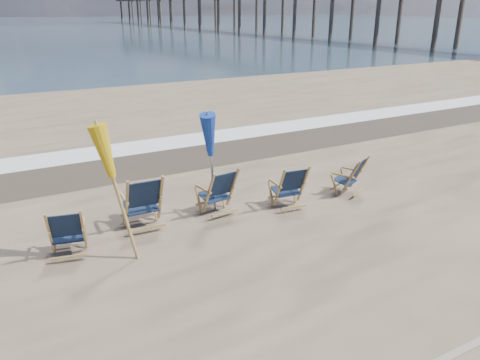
{
  "coord_description": "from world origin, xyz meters",
  "views": [
    {
      "loc": [
        -3.94,
        -4.92,
        3.9
      ],
      "look_at": [
        0.0,
        2.2,
        0.9
      ],
      "focal_mm": 35.0,
      "sensor_mm": 36.0,
      "label": 1
    }
  ],
  "objects_px": {
    "beach_chair_0": "(84,232)",
    "beach_chair_3": "(303,186)",
    "beach_chair_2": "(233,189)",
    "umbrella_blue": "(211,136)",
    "umbrella_yellow": "(116,158)",
    "beach_chair_1": "(161,200)",
    "beach_chair_4": "(359,173)",
    "fishing_pier": "(232,4)"
  },
  "relations": [
    {
      "from": "beach_chair_2",
      "to": "beach_chair_4",
      "type": "height_order",
      "value": "beach_chair_2"
    },
    {
      "from": "umbrella_yellow",
      "to": "fishing_pier",
      "type": "xyz_separation_m",
      "value": [
        40.3,
        72.03,
        2.9
      ]
    },
    {
      "from": "beach_chair_2",
      "to": "beach_chair_3",
      "type": "xyz_separation_m",
      "value": [
        1.37,
        -0.5,
        -0.02
      ]
    },
    {
      "from": "beach_chair_2",
      "to": "umbrella_blue",
      "type": "relative_size",
      "value": 0.47
    },
    {
      "from": "beach_chair_2",
      "to": "umbrella_blue",
      "type": "bearing_deg",
      "value": -16.77
    },
    {
      "from": "umbrella_blue",
      "to": "beach_chair_1",
      "type": "bearing_deg",
      "value": -177.4
    },
    {
      "from": "beach_chair_0",
      "to": "fishing_pier",
      "type": "height_order",
      "value": "fishing_pier"
    },
    {
      "from": "beach_chair_4",
      "to": "umbrella_yellow",
      "type": "bearing_deg",
      "value": -20.49
    },
    {
      "from": "beach_chair_1",
      "to": "beach_chair_2",
      "type": "bearing_deg",
      "value": -178.19
    },
    {
      "from": "beach_chair_2",
      "to": "fishing_pier",
      "type": "xyz_separation_m",
      "value": [
        37.85,
        71.24,
        4.15
      ]
    },
    {
      "from": "beach_chair_0",
      "to": "beach_chair_4",
      "type": "bearing_deg",
      "value": -166.79
    },
    {
      "from": "beach_chair_3",
      "to": "fishing_pier",
      "type": "bearing_deg",
      "value": -110.34
    },
    {
      "from": "fishing_pier",
      "to": "beach_chair_4",
      "type": "bearing_deg",
      "value": -115.95
    },
    {
      "from": "beach_chair_1",
      "to": "beach_chair_3",
      "type": "relative_size",
      "value": 1.15
    },
    {
      "from": "umbrella_yellow",
      "to": "beach_chair_3",
      "type": "bearing_deg",
      "value": 4.31
    },
    {
      "from": "beach_chair_0",
      "to": "beach_chair_4",
      "type": "height_order",
      "value": "beach_chair_0"
    },
    {
      "from": "beach_chair_0",
      "to": "beach_chair_4",
      "type": "distance_m",
      "value": 5.99
    },
    {
      "from": "beach_chair_0",
      "to": "beach_chair_3",
      "type": "xyz_separation_m",
      "value": [
        4.37,
        -0.08,
        0.02
      ]
    },
    {
      "from": "beach_chair_3",
      "to": "umbrella_yellow",
      "type": "relative_size",
      "value": 0.43
    },
    {
      "from": "beach_chair_3",
      "to": "beach_chair_4",
      "type": "distance_m",
      "value": 1.63
    },
    {
      "from": "beach_chair_3",
      "to": "beach_chair_1",
      "type": "bearing_deg",
      "value": -3.77
    },
    {
      "from": "fishing_pier",
      "to": "beach_chair_3",
      "type": "bearing_deg",
      "value": -116.96
    },
    {
      "from": "beach_chair_4",
      "to": "umbrella_yellow",
      "type": "height_order",
      "value": "umbrella_yellow"
    },
    {
      "from": "beach_chair_1",
      "to": "umbrella_blue",
      "type": "xyz_separation_m",
      "value": [
        1.09,
        0.05,
        1.07
      ]
    },
    {
      "from": "beach_chair_1",
      "to": "beach_chair_4",
      "type": "height_order",
      "value": "beach_chair_1"
    },
    {
      "from": "beach_chair_3",
      "to": "umbrella_blue",
      "type": "bearing_deg",
      "value": -11.26
    },
    {
      "from": "beach_chair_1",
      "to": "beach_chair_4",
      "type": "xyz_separation_m",
      "value": [
        4.49,
        -0.41,
        -0.11
      ]
    },
    {
      "from": "beach_chair_1",
      "to": "beach_chair_2",
      "type": "xyz_separation_m",
      "value": [
        1.5,
        -0.03,
        -0.06
      ]
    },
    {
      "from": "beach_chair_4",
      "to": "umbrella_blue",
      "type": "xyz_separation_m",
      "value": [
        -3.41,
        0.46,
        1.18
      ]
    },
    {
      "from": "beach_chair_0",
      "to": "umbrella_yellow",
      "type": "xyz_separation_m",
      "value": [
        0.55,
        -0.37,
        1.29
      ]
    },
    {
      "from": "beach_chair_1",
      "to": "beach_chair_3",
      "type": "xyz_separation_m",
      "value": [
        2.87,
        -0.53,
        -0.07
      ]
    },
    {
      "from": "beach_chair_3",
      "to": "umbrella_yellow",
      "type": "bearing_deg",
      "value": 10.93
    },
    {
      "from": "beach_chair_4",
      "to": "fishing_pier",
      "type": "relative_size",
      "value": 0.01
    },
    {
      "from": "beach_chair_0",
      "to": "beach_chair_3",
      "type": "distance_m",
      "value": 4.37
    },
    {
      "from": "umbrella_yellow",
      "to": "beach_chair_0",
      "type": "bearing_deg",
      "value": 146.17
    },
    {
      "from": "beach_chair_1",
      "to": "fishing_pier",
      "type": "bearing_deg",
      "value": -116.12
    },
    {
      "from": "beach_chair_0",
      "to": "umbrella_blue",
      "type": "bearing_deg",
      "value": -156.24
    },
    {
      "from": "beach_chair_4",
      "to": "fishing_pier",
      "type": "height_order",
      "value": "fishing_pier"
    },
    {
      "from": "beach_chair_1",
      "to": "beach_chair_2",
      "type": "relative_size",
      "value": 1.11
    },
    {
      "from": "beach_chair_3",
      "to": "fishing_pier",
      "type": "relative_size",
      "value": 0.01
    },
    {
      "from": "beach_chair_0",
      "to": "beach_chair_4",
      "type": "relative_size",
      "value": 1.04
    },
    {
      "from": "beach_chair_0",
      "to": "beach_chair_2",
      "type": "distance_m",
      "value": 3.03
    }
  ]
}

